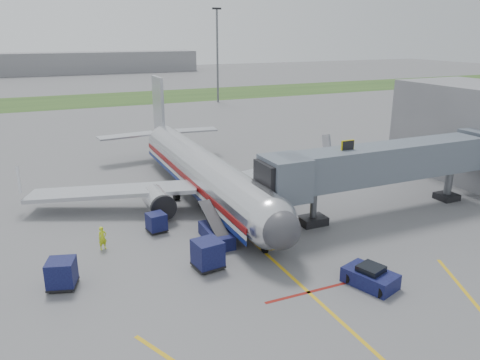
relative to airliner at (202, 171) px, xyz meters
name	(u,v)px	position (x,y,z in m)	size (l,w,h in m)	color
ground	(278,264)	(0.00, -15.25, -2.65)	(400.00, 400.00, 0.00)	#565659
grass_strip	(97,100)	(0.00, 74.75, -2.64)	(300.00, 25.00, 0.01)	#2D4C1E
apron_markings	(341,322)	(0.00, -22.65, -2.64)	(21.52, 50.00, 0.01)	gold
airliner	(202,171)	(0.00, 0.00, 0.00)	(32.10, 35.67, 10.25)	silver
jet_bridge	(383,164)	(12.86, -10.25, 1.82)	(25.30, 4.00, 6.90)	slate
terminal	(477,131)	(30.00, -5.25, 2.35)	(10.00, 16.00, 10.00)	slate
light_mast_right	(217,53)	(25.00, 59.75, 8.13)	(2.00, 0.44, 20.40)	#595B60
distant_terminal	(39,64)	(-10.00, 154.75, 1.35)	(120.00, 14.00, 8.00)	slate
pushback_tug	(370,277)	(4.00, -20.06, -2.09)	(2.88, 3.66, 1.34)	black
baggage_cart_a	(62,274)	(-13.75, -12.45, -1.71)	(2.13, 2.13, 1.84)	black
baggage_cart_b	(208,254)	(-4.56, -13.75, -1.64)	(2.06, 2.06, 1.98)	black
baggage_cart_c	(156,222)	(-6.21, -6.39, -1.87)	(1.63, 1.63, 1.53)	black
belt_loader	(216,234)	(-2.50, -10.00, -2.05)	(1.66, 4.92, 2.39)	black
ground_power_cart	(279,213)	(4.00, -8.08, -2.11)	(1.49, 1.11, 1.09)	#D0BE0C
ramp_worker	(103,238)	(-10.62, -7.94, -1.76)	(0.64, 0.42, 1.77)	#C1DC19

